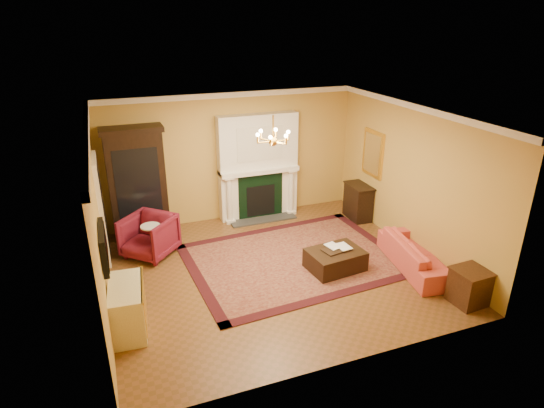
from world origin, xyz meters
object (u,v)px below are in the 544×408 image
commode (128,308)px  end_table (469,287)px  china_cabinet (137,185)px  wingback_armchair (149,234)px  pedestal_table (152,239)px  coral_sofa (417,250)px  leather_ottoman (335,260)px  console_table (358,202)px

commode → end_table: 5.60m
china_cabinet → end_table: size_ratio=3.89×
wingback_armchair → pedestal_table: 0.13m
china_cabinet → commode: 3.51m
coral_sofa → leather_ottoman: (-1.50, 0.50, -0.18)m
pedestal_table → commode: size_ratio=0.67×
coral_sofa → end_table: (0.09, -1.29, -0.08)m
pedestal_table → commode: (-0.63, -2.24, -0.02)m
commode → china_cabinet: bearing=85.7°
coral_sofa → console_table: size_ratio=2.39×
end_table → china_cabinet: bearing=136.4°
china_cabinet → commode: china_cabinet is taller
commode → coral_sofa: bearing=4.7°
coral_sofa → wingback_armchair: bearing=73.3°
console_table → end_table: bearing=-88.4°
end_table → leather_ottoman: end_table is taller
china_cabinet → console_table: size_ratio=2.85×
pedestal_table → end_table: pedestal_table is taller
end_table → console_table: (0.06, 3.75, 0.11)m
china_cabinet → commode: bearing=-100.2°
console_table → leather_ottoman: console_table is taller
commode → coral_sofa: (5.36, -0.01, -0.00)m
end_table → leather_ottoman: bearing=131.5°
commode → end_table: size_ratio=1.73×
end_table → pedestal_table: bearing=143.7°
wingback_armchair → console_table: 4.92m
pedestal_table → console_table: console_table is taller
console_table → coral_sofa: bearing=-90.9°
coral_sofa → console_table: (0.15, 2.46, 0.03)m
wingback_armchair → coral_sofa: wingback_armchair is taller
china_cabinet → console_table: china_cabinet is taller
wingback_armchair → leather_ottoman: bearing=13.7°
china_cabinet → pedestal_table: size_ratio=3.35×
pedestal_table → leather_ottoman: (3.23, -1.74, -0.20)m
wingback_armchair → commode: bearing=-61.1°
china_cabinet → pedestal_table: china_cabinet is taller
coral_sofa → console_table: console_table is taller
china_cabinet → console_table: bearing=-11.6°
wingback_armchair → end_table: size_ratio=1.56×
commode → coral_sofa: 5.36m
pedestal_table → commode: 2.32m
console_table → wingback_armchair: bearing=-176.2°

